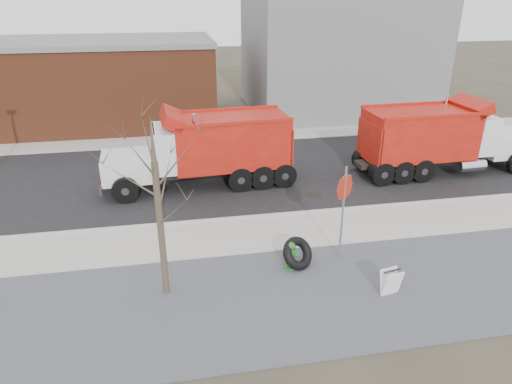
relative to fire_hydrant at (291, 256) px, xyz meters
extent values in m
plane|color=#383328|center=(-0.64, 1.99, -0.41)|extent=(120.00, 120.00, 0.00)
cube|color=slate|center=(-0.64, -1.51, -0.40)|extent=(60.00, 5.00, 0.03)
cube|color=#9E9B93|center=(-0.64, 2.24, -0.38)|extent=(60.00, 2.50, 0.06)
cube|color=#9E9B93|center=(-0.64, 3.54, -0.36)|extent=(60.00, 0.15, 0.11)
cube|color=black|center=(-0.64, 8.29, -0.40)|extent=(60.00, 9.40, 0.02)
cube|color=#9E9B93|center=(-0.64, 13.99, -0.38)|extent=(60.00, 2.00, 0.06)
cube|color=slate|center=(8.36, 19.99, 3.59)|extent=(12.00, 10.00, 8.00)
cube|color=brown|center=(-10.64, 18.99, 2.09)|extent=(20.00, 8.00, 5.00)
cube|color=slate|center=(-10.64, 18.99, 4.74)|extent=(20.20, 8.20, 0.30)
cylinder|color=#382D23|center=(-3.84, -0.61, 1.59)|extent=(0.18, 0.18, 4.00)
cone|color=#382D23|center=(-3.84, -0.61, 4.19)|extent=(0.14, 0.14, 1.20)
cylinder|color=#2D712B|center=(0.00, 0.01, -0.38)|extent=(0.48, 0.48, 0.07)
cylinder|color=#2D712B|center=(0.00, 0.01, -0.05)|extent=(0.25, 0.25, 0.65)
cylinder|color=#2D712B|center=(0.00, 0.01, 0.24)|extent=(0.33, 0.33, 0.05)
sphere|color=#2D712B|center=(0.00, 0.01, 0.35)|extent=(0.26, 0.26, 0.26)
cylinder|color=#2D712B|center=(0.00, 0.01, 0.46)|extent=(0.05, 0.05, 0.07)
cylinder|color=#2D712B|center=(-0.17, 0.06, 0.04)|extent=(0.16, 0.15, 0.12)
cylinder|color=#2D712B|center=(0.18, -0.05, 0.04)|extent=(0.16, 0.15, 0.12)
cylinder|color=#2D712B|center=(-0.05, -0.17, 0.02)|extent=(0.19, 0.17, 0.16)
torus|color=black|center=(0.22, 0.02, 0.06)|extent=(1.35, 1.27, 1.05)
cylinder|color=gray|center=(1.71, 0.28, 1.17)|extent=(0.07, 0.07, 3.16)
cylinder|color=#A91E0C|center=(1.71, 0.28, 2.07)|extent=(0.71, 0.53, 0.86)
cube|color=white|center=(2.44, -1.98, 0.01)|extent=(0.60, 0.31, 0.79)
cube|color=white|center=(2.40, -1.82, 0.01)|extent=(0.60, 0.31, 0.79)
cube|color=black|center=(2.42, -1.90, 0.40)|extent=(0.57, 0.15, 0.04)
cube|color=black|center=(9.02, 6.76, 0.24)|extent=(8.35, 1.11, 0.21)
cube|color=silver|center=(12.30, 6.86, 0.78)|extent=(2.20, 1.96, 1.07)
cube|color=silver|center=(10.41, 6.80, 1.46)|extent=(1.63, 2.29, 1.75)
cube|color=black|center=(11.16, 6.83, 1.94)|extent=(0.11, 1.95, 0.78)
cube|color=#AD1C0E|center=(7.76, 6.72, 1.56)|extent=(4.94, 2.49, 2.14)
cylinder|color=silver|center=(9.53, 7.70, 1.90)|extent=(0.14, 0.14, 2.34)
cylinder|color=black|center=(12.47, 7.92, 0.14)|extent=(1.08, 0.32, 1.07)
cylinder|color=black|center=(6.56, 7.62, 0.14)|extent=(1.08, 0.32, 1.07)
cylinder|color=black|center=(6.62, 5.75, 0.14)|extent=(1.08, 0.32, 1.07)
cube|color=black|center=(-2.17, 7.10, 0.25)|extent=(8.04, 1.34, 0.22)
cube|color=silver|center=(-5.28, 6.91, 0.78)|extent=(2.27, 2.04, 1.08)
cube|color=silver|center=(-6.34, 6.84, 0.78)|extent=(0.16, 1.72, 0.98)
cube|color=silver|center=(-3.38, 7.02, 1.47)|extent=(1.70, 2.34, 1.76)
cube|color=black|center=(-4.13, 6.98, 1.96)|extent=(0.17, 1.96, 0.78)
cube|color=#AD1C0E|center=(-0.90, 7.17, 1.57)|extent=(5.03, 2.64, 2.16)
cylinder|color=silver|center=(-2.47, 6.15, 1.91)|extent=(0.15, 0.15, 2.35)
cylinder|color=black|center=(-5.41, 5.84, 0.15)|extent=(1.09, 0.36, 1.08)
cylinder|color=black|center=(-5.54, 7.95, 0.15)|extent=(1.09, 0.36, 1.08)
cylinder|color=black|center=(0.33, 6.31, 0.15)|extent=(1.09, 0.36, 1.08)
cylinder|color=black|center=(0.22, 8.18, 0.15)|extent=(1.09, 0.36, 1.08)
camera|label=1|loc=(-3.29, -11.75, 7.57)|focal=32.00mm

